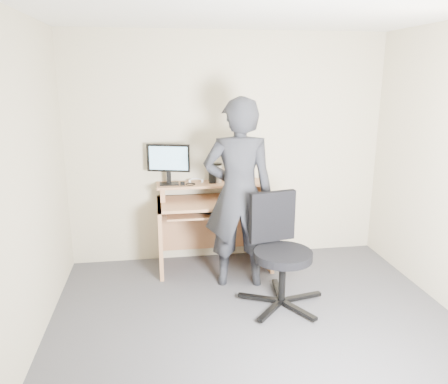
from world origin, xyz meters
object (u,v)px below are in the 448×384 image
object	(u,v)px
desk	(213,216)
monitor	(168,161)
office_chair	(279,247)
person	(239,194)

from	to	relation	value
desk	monitor	distance (m)	0.78
desk	monitor	bearing A→B (deg)	172.19
monitor	office_chair	bearing A→B (deg)	-30.92
desk	office_chair	bearing A→B (deg)	-63.07
desk	person	bearing A→B (deg)	-70.10
monitor	desk	bearing A→B (deg)	8.07
monitor	person	distance (m)	0.90
person	desk	bearing A→B (deg)	-64.26
desk	office_chair	size ratio (longest dim) A/B	1.21
monitor	office_chair	size ratio (longest dim) A/B	0.45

